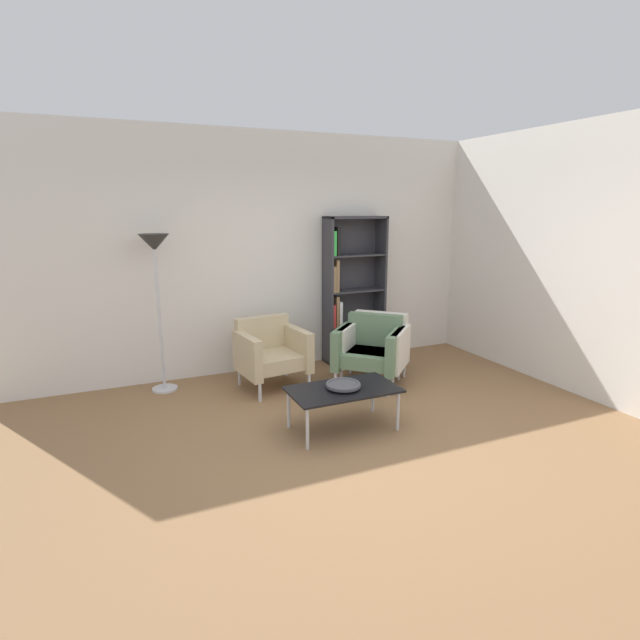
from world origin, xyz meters
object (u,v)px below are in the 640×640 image
object	(u,v)px
armchair_near_window	(271,352)
bookshelf_tall	(349,293)
coffee_table_low	(343,392)
decorative_bowl	(343,385)
armchair_corner_red	(376,346)
floor_lamp_torchiere	(155,262)
armchair_spare_guest	(370,349)

from	to	relation	value
armchair_near_window	bookshelf_tall	bearing A→B (deg)	15.83
coffee_table_low	decorative_bowl	size ratio (longest dim) A/B	3.12
armchair_corner_red	floor_lamp_torchiere	world-z (taller)	floor_lamp_torchiere
bookshelf_tall	coffee_table_low	xyz separation A→B (m)	(-1.00, -1.86, -0.55)
coffee_table_low	bookshelf_tall	bearing A→B (deg)	61.76
coffee_table_low	decorative_bowl	bearing A→B (deg)	0.00
bookshelf_tall	floor_lamp_torchiere	world-z (taller)	bookshelf_tall
armchair_near_window	armchair_spare_guest	world-z (taller)	same
armchair_spare_guest	armchair_corner_red	xyz separation A→B (m)	(0.11, 0.06, 0.00)
armchair_near_window	decorative_bowl	bearing A→B (deg)	-86.11
armchair_spare_guest	armchair_corner_red	size ratio (longest dim) A/B	1.00
floor_lamp_torchiere	armchair_near_window	bearing A→B (deg)	-18.32
bookshelf_tall	floor_lamp_torchiere	xyz separation A→B (m)	(-2.39, -0.15, 0.53)
bookshelf_tall	coffee_table_low	distance (m)	2.18
floor_lamp_torchiere	coffee_table_low	bearing A→B (deg)	-50.90
armchair_corner_red	coffee_table_low	bearing A→B (deg)	-86.50
decorative_bowl	armchair_spare_guest	world-z (taller)	armchair_spare_guest
armchair_near_window	armchair_corner_red	distance (m)	1.24
armchair_near_window	floor_lamp_torchiere	world-z (taller)	floor_lamp_torchiere
coffee_table_low	armchair_spare_guest	world-z (taller)	armchair_spare_guest
armchair_spare_guest	coffee_table_low	bearing A→B (deg)	-86.08
bookshelf_tall	armchair_corner_red	world-z (taller)	bookshelf_tall
armchair_spare_guest	floor_lamp_torchiere	bearing A→B (deg)	-153.83
bookshelf_tall	coffee_table_low	size ratio (longest dim) A/B	1.90
armchair_corner_red	armchair_spare_guest	bearing A→B (deg)	-106.38
armchair_spare_guest	armchair_corner_red	bearing A→B (deg)	72.16
coffee_table_low	armchair_corner_red	size ratio (longest dim) A/B	1.05
bookshelf_tall	decorative_bowl	size ratio (longest dim) A/B	5.94
armchair_spare_guest	floor_lamp_torchiere	size ratio (longest dim) A/B	0.55
armchair_near_window	armchair_spare_guest	distance (m)	1.15
coffee_table_low	armchair_near_window	bearing A→B (deg)	100.76
decorative_bowl	floor_lamp_torchiere	size ratio (longest dim) A/B	0.18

